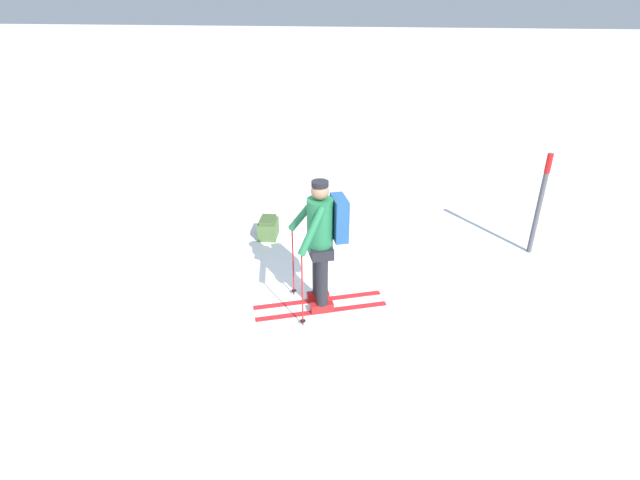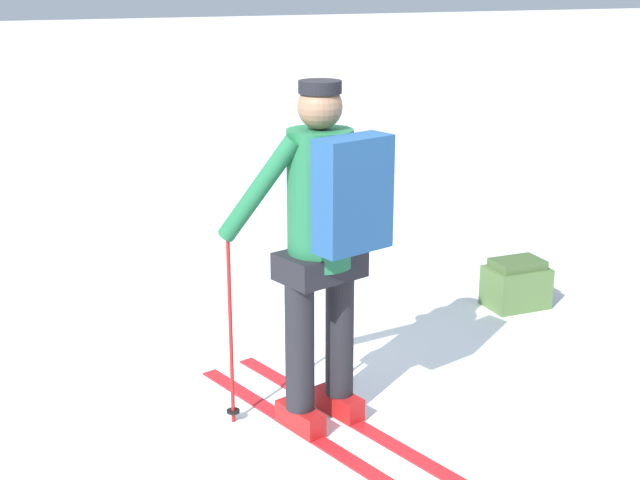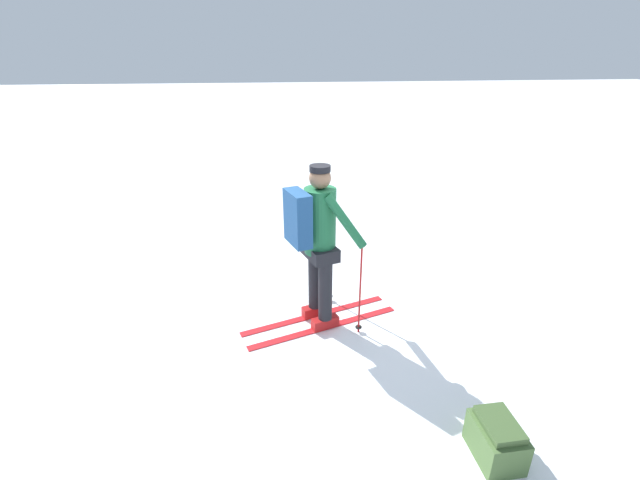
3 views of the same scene
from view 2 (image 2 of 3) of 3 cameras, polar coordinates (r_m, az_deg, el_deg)
The scene contains 3 objects.
ground_plane at distance 4.95m, azimuth -3.14°, elevation -10.98°, with size 80.00×80.00×0.00m, color white.
skier at distance 4.42m, azimuth 0.27°, elevation 0.32°, with size 0.93×1.81×1.81m.
dropped_backpack at distance 6.49m, azimuth 12.44°, elevation -2.78°, with size 0.42×0.31×0.35m.
Camera 2 is at (-1.37, -4.15, 2.32)m, focal length 50.00 mm.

